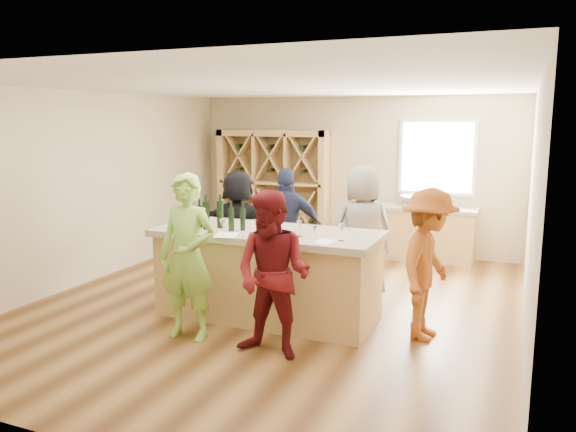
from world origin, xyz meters
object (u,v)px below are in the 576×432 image
at_px(person_near_right, 273,275).
at_px(person_far_mid, 287,228).
at_px(person_near_left, 188,257).
at_px(wine_bottle_a, 200,216).
at_px(person_far_right, 362,232).
at_px(person_server, 428,264).
at_px(tasting_counter_base, 268,277).
at_px(wine_bottle_b, 206,215).
at_px(sink, 415,201).
at_px(person_far_left, 239,226).
at_px(wine_bottle_d, 231,220).
at_px(wine_bottle_e, 243,219).
at_px(wine_bottle_c, 220,214).
at_px(wine_rack, 273,188).

bearing_deg(person_near_right, person_far_mid, 112.68).
distance_m(person_near_left, person_near_right, 1.07).
bearing_deg(wine_bottle_a, person_far_right, 39.09).
xyz_separation_m(person_server, person_far_right, (-1.06, 1.13, 0.06)).
xyz_separation_m(tasting_counter_base, person_far_right, (0.84, 1.20, 0.40)).
bearing_deg(person_far_mid, wine_bottle_b, 54.53).
distance_m(wine_bottle_a, wine_bottle_b, 0.14).
xyz_separation_m(sink, wine_bottle_a, (-1.93, -3.81, 0.20)).
bearing_deg(person_far_left, wine_bottle_a, 88.16).
distance_m(wine_bottle_b, person_near_left, 0.81).
height_order(wine_bottle_d, person_far_left, person_far_left).
distance_m(tasting_counter_base, person_far_mid, 1.32).
height_order(wine_bottle_b, wine_bottle_e, wine_bottle_b).
relative_size(wine_bottle_a, wine_bottle_d, 0.97).
relative_size(tasting_counter_base, person_near_right, 1.53).
distance_m(tasting_counter_base, wine_bottle_b, 1.06).
bearing_deg(wine_bottle_c, sink, 65.70).
bearing_deg(person_far_right, person_near_left, 23.27).
bearing_deg(wine_rack, wine_bottle_a, -78.82).
bearing_deg(person_far_right, wine_bottle_b, 8.14).
distance_m(wine_rack, wine_bottle_b, 4.04).
bearing_deg(wine_bottle_b, person_near_left, -74.96).
bearing_deg(wine_bottle_c, wine_bottle_b, -132.64).
xyz_separation_m(wine_bottle_c, person_near_right, (1.13, -0.94, -0.39)).
bearing_deg(person_far_left, wine_bottle_c, 98.61).
bearing_deg(wine_bottle_a, wine_bottle_b, -23.77).
bearing_deg(wine_bottle_b, wine_bottle_c, 47.36).
bearing_deg(wine_rack, person_far_mid, -61.59).
bearing_deg(wine_rack, wine_bottle_b, -77.24).
relative_size(person_far_right, person_far_left, 1.08).
height_order(wine_bottle_a, person_far_left, person_far_left).
xyz_separation_m(wine_bottle_e, person_far_left, (-0.78, 1.35, -0.38)).
bearing_deg(wine_bottle_a, wine_bottle_e, 4.62).
bearing_deg(person_far_mid, person_far_left, -18.10).
bearing_deg(sink, wine_rack, 178.51).
height_order(wine_rack, wine_bottle_e, wine_rack).
bearing_deg(wine_bottle_d, wine_rack, 107.49).
xyz_separation_m(person_far_right, person_far_left, (-1.89, 0.04, -0.06)).
distance_m(wine_bottle_c, person_near_left, 0.91).
height_order(sink, person_near_right, person_near_right).
relative_size(wine_bottle_c, person_near_left, 0.18).
xyz_separation_m(tasting_counter_base, person_far_mid, (-0.27, 1.24, 0.36)).
relative_size(person_far_mid, person_far_left, 1.03).
distance_m(sink, person_far_left, 3.23).
relative_size(sink, wine_bottle_d, 1.92).
height_order(wine_rack, sink, wine_rack).
xyz_separation_m(person_far_mid, person_far_left, (-0.78, -0.00, -0.02)).
xyz_separation_m(person_far_mid, person_far_right, (1.10, -0.04, 0.04)).
relative_size(wine_bottle_c, wine_bottle_d, 1.18).
distance_m(tasting_counter_base, wine_bottle_d, 0.84).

